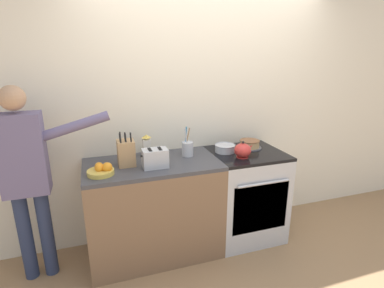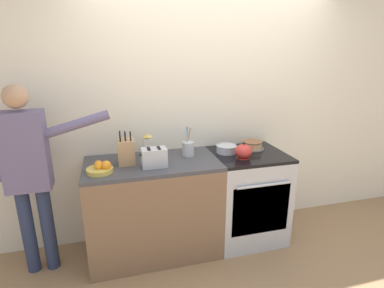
{
  "view_description": "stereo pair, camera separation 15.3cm",
  "coord_description": "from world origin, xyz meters",
  "px_view_note": "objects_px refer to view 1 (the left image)",
  "views": [
    {
      "loc": [
        -1.12,
        -2.19,
        1.88
      ],
      "look_at": [
        -0.29,
        0.29,
        1.08
      ],
      "focal_mm": 28.0,
      "sensor_mm": 36.0,
      "label": 1
    },
    {
      "loc": [
        -0.97,
        -2.23,
        1.88
      ],
      "look_at": [
        -0.29,
        0.29,
        1.08
      ],
      "focal_mm": 28.0,
      "sensor_mm": 36.0,
      "label": 2
    }
  ],
  "objects_px": {
    "layer_cake": "(250,144)",
    "toaster": "(155,158)",
    "stove_range": "(245,194)",
    "person_baker": "(26,170)",
    "knife_block": "(126,153)",
    "fruit_bowl": "(102,170)",
    "mixing_bowl": "(225,148)",
    "utensil_crock": "(187,148)",
    "tea_kettle": "(243,151)",
    "milk_carton": "(147,146)"
  },
  "relations": [
    {
      "from": "mixing_bowl",
      "to": "stove_range",
      "type": "bearing_deg",
      "value": -19.32
    },
    {
      "from": "milk_carton",
      "to": "tea_kettle",
      "type": "bearing_deg",
      "value": -20.42
    },
    {
      "from": "knife_block",
      "to": "person_baker",
      "type": "xyz_separation_m",
      "value": [
        -0.79,
        -0.02,
        -0.05
      ]
    },
    {
      "from": "person_baker",
      "to": "layer_cake",
      "type": "bearing_deg",
      "value": 2.09
    },
    {
      "from": "person_baker",
      "to": "fruit_bowl",
      "type": "bearing_deg",
      "value": -14.21
    },
    {
      "from": "stove_range",
      "to": "person_baker",
      "type": "distance_m",
      "value": 2.04
    },
    {
      "from": "fruit_bowl",
      "to": "mixing_bowl",
      "type": "bearing_deg",
      "value": 9.8
    },
    {
      "from": "knife_block",
      "to": "person_baker",
      "type": "relative_size",
      "value": 0.19
    },
    {
      "from": "fruit_bowl",
      "to": "knife_block",
      "type": "bearing_deg",
      "value": 34.44
    },
    {
      "from": "stove_range",
      "to": "knife_block",
      "type": "xyz_separation_m",
      "value": [
        -1.18,
        0.02,
        0.58
      ]
    },
    {
      "from": "mixing_bowl",
      "to": "person_baker",
      "type": "height_order",
      "value": "person_baker"
    },
    {
      "from": "tea_kettle",
      "to": "utensil_crock",
      "type": "bearing_deg",
      "value": 156.41
    },
    {
      "from": "tea_kettle",
      "to": "knife_block",
      "type": "distance_m",
      "value": 1.07
    },
    {
      "from": "milk_carton",
      "to": "person_baker",
      "type": "relative_size",
      "value": 0.13
    },
    {
      "from": "knife_block",
      "to": "fruit_bowl",
      "type": "distance_m",
      "value": 0.28
    },
    {
      "from": "stove_range",
      "to": "toaster",
      "type": "xyz_separation_m",
      "value": [
        -0.95,
        -0.11,
        0.55
      ]
    },
    {
      "from": "tea_kettle",
      "to": "knife_block",
      "type": "height_order",
      "value": "knife_block"
    },
    {
      "from": "person_baker",
      "to": "mixing_bowl",
      "type": "bearing_deg",
      "value": 1.36
    },
    {
      "from": "fruit_bowl",
      "to": "person_baker",
      "type": "height_order",
      "value": "person_baker"
    },
    {
      "from": "stove_range",
      "to": "fruit_bowl",
      "type": "xyz_separation_m",
      "value": [
        -1.4,
        -0.13,
        0.5
      ]
    },
    {
      "from": "tea_kettle",
      "to": "person_baker",
      "type": "xyz_separation_m",
      "value": [
        -1.85,
        0.13,
        -0.01
      ]
    },
    {
      "from": "tea_kettle",
      "to": "toaster",
      "type": "bearing_deg",
      "value": 179.23
    },
    {
      "from": "fruit_bowl",
      "to": "person_baker",
      "type": "xyz_separation_m",
      "value": [
        -0.57,
        0.13,
        0.02
      ]
    },
    {
      "from": "knife_block",
      "to": "person_baker",
      "type": "bearing_deg",
      "value": -178.74
    },
    {
      "from": "tea_kettle",
      "to": "fruit_bowl",
      "type": "bearing_deg",
      "value": -179.66
    },
    {
      "from": "knife_block",
      "to": "toaster",
      "type": "distance_m",
      "value": 0.27
    },
    {
      "from": "fruit_bowl",
      "to": "milk_carton",
      "type": "relative_size",
      "value": 1.01
    },
    {
      "from": "fruit_bowl",
      "to": "toaster",
      "type": "relative_size",
      "value": 0.93
    },
    {
      "from": "knife_block",
      "to": "tea_kettle",
      "type": "bearing_deg",
      "value": -7.64
    },
    {
      "from": "tea_kettle",
      "to": "fruit_bowl",
      "type": "height_order",
      "value": "tea_kettle"
    },
    {
      "from": "stove_range",
      "to": "toaster",
      "type": "relative_size",
      "value": 4.01
    },
    {
      "from": "knife_block",
      "to": "utensil_crock",
      "type": "xyz_separation_m",
      "value": [
        0.58,
        0.07,
        -0.04
      ]
    },
    {
      "from": "tea_kettle",
      "to": "fruit_bowl",
      "type": "distance_m",
      "value": 1.28
    },
    {
      "from": "utensil_crock",
      "to": "mixing_bowl",
      "type": "bearing_deg",
      "value": -1.74
    },
    {
      "from": "tea_kettle",
      "to": "utensil_crock",
      "type": "relative_size",
      "value": 0.7
    },
    {
      "from": "stove_range",
      "to": "fruit_bowl",
      "type": "bearing_deg",
      "value": -174.61
    },
    {
      "from": "layer_cake",
      "to": "knife_block",
      "type": "height_order",
      "value": "knife_block"
    },
    {
      "from": "milk_carton",
      "to": "layer_cake",
      "type": "bearing_deg",
      "value": -4.36
    },
    {
      "from": "layer_cake",
      "to": "person_baker",
      "type": "relative_size",
      "value": 0.15
    },
    {
      "from": "utensil_crock",
      "to": "person_baker",
      "type": "height_order",
      "value": "person_baker"
    },
    {
      "from": "mixing_bowl",
      "to": "utensil_crock",
      "type": "distance_m",
      "value": 0.39
    },
    {
      "from": "stove_range",
      "to": "milk_carton",
      "type": "bearing_deg",
      "value": 168.75
    },
    {
      "from": "layer_cake",
      "to": "stove_range",
      "type": "bearing_deg",
      "value": -127.65
    },
    {
      "from": "person_baker",
      "to": "tea_kettle",
      "type": "bearing_deg",
      "value": -4.89
    },
    {
      "from": "mixing_bowl",
      "to": "fruit_bowl",
      "type": "relative_size",
      "value": 0.96
    },
    {
      "from": "layer_cake",
      "to": "toaster",
      "type": "xyz_separation_m",
      "value": [
        -1.04,
        -0.23,
        0.04
      ]
    },
    {
      "from": "layer_cake",
      "to": "knife_block",
      "type": "distance_m",
      "value": 1.27
    },
    {
      "from": "utensil_crock",
      "to": "toaster",
      "type": "xyz_separation_m",
      "value": [
        -0.35,
        -0.2,
        0.01
      ]
    },
    {
      "from": "utensil_crock",
      "to": "toaster",
      "type": "bearing_deg",
      "value": -150.78
    },
    {
      "from": "tea_kettle",
      "to": "utensil_crock",
      "type": "distance_m",
      "value": 0.52
    }
  ]
}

